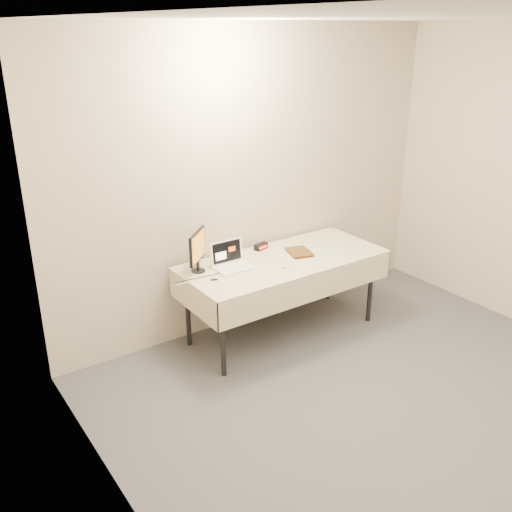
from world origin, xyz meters
TOP-DOWN VIEW (x-y plane):
  - ground at (0.00, 0.00)m, footprint 5.00×5.00m
  - back_wall at (0.00, 2.50)m, footprint 4.00×0.10m
  - table at (0.00, 2.05)m, footprint 1.86×0.81m
  - laptop at (-0.48, 2.15)m, footprint 0.32×0.25m
  - monitor at (-0.76, 2.23)m, footprint 0.27×0.25m
  - book at (0.10, 2.09)m, footprint 0.19×0.08m
  - alarm_clock at (-0.03, 2.35)m, footprint 0.14×0.08m
  - clicker at (-0.11, 1.88)m, footprint 0.07×0.09m
  - paper_form at (0.38, 1.97)m, footprint 0.12×0.30m
  - usb_dongle at (-0.74, 2.00)m, footprint 0.06×0.04m

SIDE VIEW (x-z plane):
  - ground at x=0.00m, z-range 0.00..0.00m
  - table at x=0.00m, z-range 0.31..1.05m
  - paper_form at x=0.38m, z-range 0.74..0.74m
  - usb_dongle at x=-0.74m, z-range 0.74..0.75m
  - clicker at x=-0.11m, z-range 0.74..0.76m
  - alarm_clock at x=-0.03m, z-range 0.74..0.79m
  - laptop at x=-0.48m, z-range 0.68..0.90m
  - book at x=0.10m, z-range 0.74..0.99m
  - monitor at x=-0.76m, z-range 0.77..1.12m
  - back_wall at x=0.00m, z-range 0.00..2.70m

